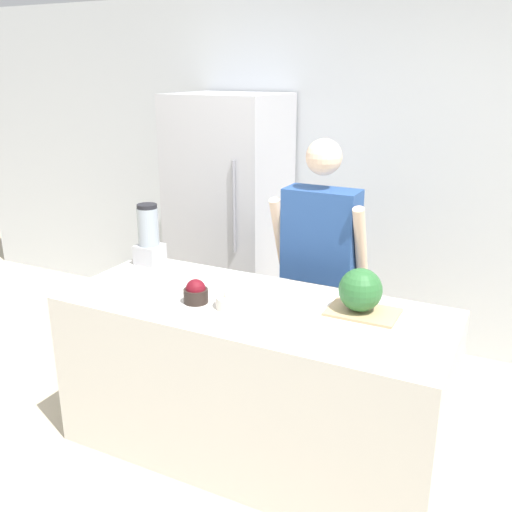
% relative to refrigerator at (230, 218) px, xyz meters
% --- Properties ---
extents(ground_plane, '(14.00, 14.00, 0.00)m').
position_rel_refrigerator_xyz_m(ground_plane, '(0.88, -1.76, -0.94)').
color(ground_plane, beige).
extents(wall_back, '(8.00, 0.06, 2.60)m').
position_rel_refrigerator_xyz_m(wall_back, '(0.88, 0.40, 0.36)').
color(wall_back, silver).
rests_on(wall_back, ground_plane).
extents(counter_island, '(2.04, 0.83, 0.89)m').
position_rel_refrigerator_xyz_m(counter_island, '(0.88, -1.34, -0.49)').
color(counter_island, beige).
rests_on(counter_island, ground_plane).
extents(refrigerator, '(0.80, 0.73, 1.88)m').
position_rel_refrigerator_xyz_m(refrigerator, '(0.00, 0.00, 0.00)').
color(refrigerator, '#B7B7BC').
rests_on(refrigerator, ground_plane).
extents(person, '(0.59, 0.27, 1.67)m').
position_rel_refrigerator_xyz_m(person, '(0.97, -0.59, -0.09)').
color(person, gray).
rests_on(person, ground_plane).
extents(cutting_board, '(0.35, 0.24, 0.01)m').
position_rel_refrigerator_xyz_m(cutting_board, '(1.43, -1.20, -0.04)').
color(cutting_board, tan).
rests_on(cutting_board, counter_island).
extents(watermelon, '(0.22, 0.22, 0.22)m').
position_rel_refrigerator_xyz_m(watermelon, '(1.41, -1.20, 0.07)').
color(watermelon, '#2D6B33').
rests_on(watermelon, cutting_board).
extents(bowl_cherries, '(0.13, 0.13, 0.13)m').
position_rel_refrigerator_xyz_m(bowl_cherries, '(0.61, -1.45, 0.01)').
color(bowl_cherries, '#2D231E').
rests_on(bowl_cherries, counter_island).
extents(bowl_cream, '(0.18, 0.18, 0.11)m').
position_rel_refrigerator_xyz_m(bowl_cream, '(0.81, -1.42, -0.01)').
color(bowl_cream, white).
rests_on(bowl_cream, counter_island).
extents(blender, '(0.15, 0.15, 0.38)m').
position_rel_refrigerator_xyz_m(blender, '(0.01, -1.05, 0.13)').
color(blender, '#B7B7BC').
rests_on(blender, counter_island).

